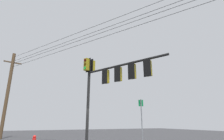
# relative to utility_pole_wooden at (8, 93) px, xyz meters

# --- Properties ---
(signal_mast_assembly) EXTENTS (3.27, 5.66, 6.15)m
(signal_mast_assembly) POSITION_rel_utility_pole_wooden_xyz_m (6.79, -11.27, -0.22)
(signal_mast_assembly) COLOR black
(signal_mast_assembly) RESTS_ON ground
(utility_pole_wooden) EXTENTS (1.79, 0.54, 9.12)m
(utility_pole_wooden) POSITION_rel_utility_pole_wooden_xyz_m (0.00, 0.00, 0.00)
(utility_pole_wooden) COLOR #4C3823
(utility_pole_wooden) RESTS_ON ground
(route_sign_primary) EXTENTS (0.31, 0.14, 3.12)m
(route_sign_primary) POSITION_rel_utility_pole_wooden_xyz_m (9.17, -11.52, -2.77)
(route_sign_primary) COLOR slate
(route_sign_primary) RESTS_ON ground
(overhead_wire_span) EXTENTS (13.22, 21.40, 1.41)m
(overhead_wire_span) POSITION_rel_utility_pole_wooden_xyz_m (6.60, -10.69, 3.54)
(overhead_wire_span) COLOR black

